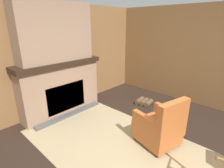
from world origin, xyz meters
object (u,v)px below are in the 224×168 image
Objects in this scene: storage_case at (80,54)px; decorative_plate_on_mantel at (50,56)px; oil_lamp_vase at (26,61)px; armchair at (160,128)px; firewood_stack at (144,102)px.

storage_case is 0.91× the size of decorative_plate_on_mantel.
decorative_plate_on_mantel is at bearing 92.13° from oil_lamp_vase.
armchair is 2.61m from storage_case.
armchair is at bearing 25.46° from oil_lamp_vase.
oil_lamp_vase reaches higher than storage_case.
firewood_stack is at bearing -34.42° from armchair.
oil_lamp_vase is 0.54m from decorative_plate_on_mantel.
firewood_stack is (-1.11, 1.26, -0.28)m from armchair.
firewood_stack is 1.77× the size of decorative_plate_on_mantel.
decorative_plate_on_mantel reaches higher than storage_case.
firewood_stack is at bearing 61.75° from oil_lamp_vase.
firewood_stack is 2.11m from storage_case.
storage_case is at bearing 90.00° from oil_lamp_vase.
storage_case is (-2.41, 0.19, 1.00)m from armchair.
firewood_stack is 1.95× the size of storage_case.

